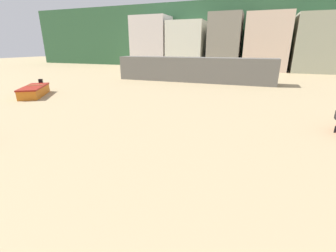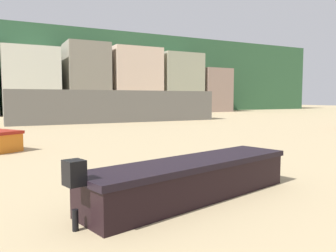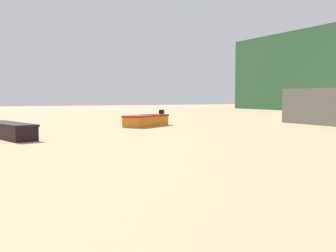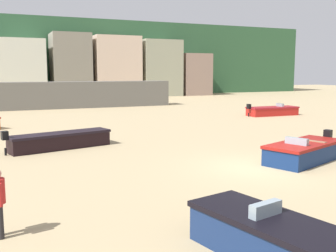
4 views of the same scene
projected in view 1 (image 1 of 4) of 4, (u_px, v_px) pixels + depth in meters
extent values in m
cube|color=#2E5736|center=(233.00, 38.00, 57.50)|extent=(90.00, 32.00, 12.15)
cube|color=#636059|center=(193.00, 70.00, 27.35)|extent=(18.39, 2.40, 2.79)
cube|color=silver|center=(151.00, 42.00, 45.26)|extent=(6.94, 5.29, 9.43)
cube|color=silver|center=(187.00, 45.00, 43.41)|extent=(6.61, 6.02, 8.35)
cube|color=gray|center=(225.00, 42.00, 40.72)|extent=(5.44, 5.51, 9.38)
cube|color=beige|center=(266.00, 43.00, 38.34)|extent=(6.90, 5.12, 9.18)
cube|color=#9C9E84|center=(314.00, 44.00, 36.80)|extent=(6.28, 6.86, 8.82)
cylinder|color=black|center=(335.00, 129.00, 11.25)|extent=(0.10, 0.10, 0.32)
cube|color=orange|center=(34.00, 92.00, 19.59)|extent=(3.33, 4.09, 0.70)
cube|color=maroon|center=(34.00, 87.00, 19.45)|extent=(3.46, 4.22, 0.12)
cube|color=black|center=(41.00, 81.00, 21.39)|extent=(0.42, 0.41, 0.40)
cylinder|color=black|center=(42.00, 89.00, 21.64)|extent=(0.14, 0.14, 0.35)
cube|color=olive|center=(35.00, 85.00, 19.89)|extent=(1.14, 0.85, 0.08)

